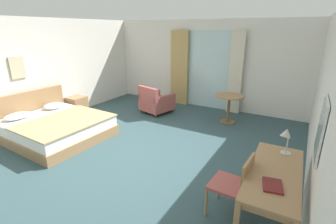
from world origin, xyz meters
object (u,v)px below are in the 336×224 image
at_px(bed, 55,127).
at_px(writing_desk, 274,178).
at_px(closed_book, 273,185).
at_px(round_cafe_table, 229,102).
at_px(nightstand, 77,106).
at_px(desk_chair, 235,183).
at_px(framed_picture, 17,68).
at_px(armchair_by_window, 156,102).
at_px(desk_lamp, 286,136).

xyz_separation_m(bed, writing_desk, (4.61, -0.31, 0.39)).
height_order(bed, closed_book, bed).
height_order(closed_book, round_cafe_table, closed_book).
bearing_deg(closed_book, nightstand, 148.75).
xyz_separation_m(desk_chair, framed_picture, (-5.24, 0.43, 1.01)).
xyz_separation_m(nightstand, framed_picture, (-0.22, -1.34, 1.25)).
bearing_deg(armchair_by_window, round_cafe_table, 8.43).
height_order(nightstand, framed_picture, framed_picture).
distance_m(writing_desk, desk_lamp, 0.60).
relative_size(nightstand, round_cafe_table, 0.69).
bearing_deg(nightstand, closed_book, -19.83).
bearing_deg(round_cafe_table, closed_book, -66.62).
bearing_deg(writing_desk, armchair_by_window, 141.13).
distance_m(armchair_by_window, round_cafe_table, 2.09).
xyz_separation_m(armchair_by_window, framed_picture, (-2.11, -2.56, 1.17)).
relative_size(nightstand, framed_picture, 1.02).
distance_m(bed, framed_picture, 1.64).
bearing_deg(desk_chair, armchair_by_window, 136.36).
height_order(armchair_by_window, framed_picture, framed_picture).
xyz_separation_m(nightstand, desk_lamp, (5.48, -1.16, 0.76)).
xyz_separation_m(bed, framed_picture, (-1.06, -0.00, 1.25)).
height_order(bed, armchair_by_window, bed).
xyz_separation_m(nightstand, closed_book, (5.46, -1.97, 0.49)).
relative_size(desk_chair, closed_book, 3.22).
distance_m(closed_book, armchair_by_window, 4.80).
distance_m(writing_desk, closed_book, 0.35).
bearing_deg(writing_desk, desk_chair, -163.85).
relative_size(bed, closed_book, 7.97).
height_order(writing_desk, desk_chair, desk_chair).
bearing_deg(round_cafe_table, armchair_by_window, -171.57).
bearing_deg(closed_book, bed, 160.73).
bearing_deg(bed, closed_book, -7.85).
height_order(round_cafe_table, framed_picture, framed_picture).
bearing_deg(armchair_by_window, framed_picture, -129.57).
bearing_deg(closed_book, writing_desk, 81.47).
bearing_deg(desk_chair, nightstand, 160.69).
distance_m(bed, closed_book, 4.69).
height_order(writing_desk, desk_lamp, desk_lamp).
relative_size(desk_lamp, framed_picture, 0.82).
relative_size(bed, desk_lamp, 5.26).
bearing_deg(armchair_by_window, desk_chair, -43.64).
bearing_deg(closed_book, desk_chair, 143.02).
bearing_deg(framed_picture, desk_chair, -4.65).
relative_size(bed, nightstand, 4.20).
xyz_separation_m(desk_chair, closed_book, (0.44, -0.21, 0.25)).
relative_size(desk_chair, round_cafe_table, 1.18).
bearing_deg(nightstand, desk_lamp, -11.99).
distance_m(desk_chair, framed_picture, 5.35).
bearing_deg(writing_desk, nightstand, 163.25).
xyz_separation_m(desk_lamp, framed_picture, (-5.70, -0.17, 0.49)).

